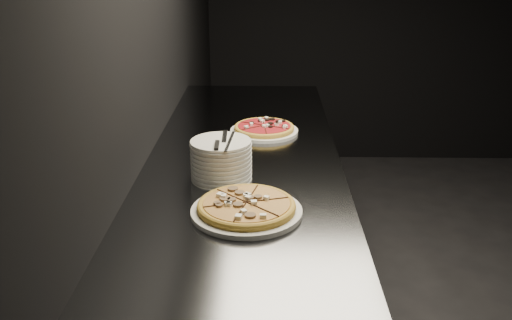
{
  "coord_description": "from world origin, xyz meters",
  "views": [
    {
      "loc": [
        -2.04,
        -2.0,
        1.7
      ],
      "look_at": [
        -2.08,
        -0.05,
        0.95
      ],
      "focal_mm": 40.0,
      "sensor_mm": 36.0,
      "label": 1
    }
  ],
  "objects_px": {
    "counter": "(244,268)",
    "cutlery": "(223,142)",
    "pizza_mushroom": "(246,208)",
    "pizza_tomato": "(264,129)",
    "plate_stack": "(221,160)",
    "ramekin": "(229,153)"
  },
  "relations": [
    {
      "from": "counter",
      "to": "ramekin",
      "type": "bearing_deg",
      "value": 171.58
    },
    {
      "from": "pizza_tomato",
      "to": "cutlery",
      "type": "bearing_deg",
      "value": -104.44
    },
    {
      "from": "ramekin",
      "to": "cutlery",
      "type": "bearing_deg",
      "value": -92.34
    },
    {
      "from": "cutlery",
      "to": "ramekin",
      "type": "bearing_deg",
      "value": 85.78
    },
    {
      "from": "counter",
      "to": "cutlery",
      "type": "bearing_deg",
      "value": -109.6
    },
    {
      "from": "pizza_mushroom",
      "to": "ramekin",
      "type": "distance_m",
      "value": 0.44
    },
    {
      "from": "plate_stack",
      "to": "pizza_tomato",
      "type": "bearing_deg",
      "value": 74.26
    },
    {
      "from": "pizza_tomato",
      "to": "pizza_mushroom",
      "type": "bearing_deg",
      "value": -93.47
    },
    {
      "from": "pizza_tomato",
      "to": "plate_stack",
      "type": "height_order",
      "value": "plate_stack"
    },
    {
      "from": "counter",
      "to": "cutlery",
      "type": "relative_size",
      "value": 10.91
    },
    {
      "from": "ramekin",
      "to": "counter",
      "type": "bearing_deg",
      "value": -8.42
    },
    {
      "from": "plate_stack",
      "to": "ramekin",
      "type": "bearing_deg",
      "value": 84.45
    },
    {
      "from": "ramekin",
      "to": "pizza_tomato",
      "type": "bearing_deg",
      "value": 69.92
    },
    {
      "from": "pizza_mushroom",
      "to": "ramekin",
      "type": "relative_size",
      "value": 4.7
    },
    {
      "from": "pizza_mushroom",
      "to": "cutlery",
      "type": "height_order",
      "value": "cutlery"
    },
    {
      "from": "counter",
      "to": "ramekin",
      "type": "distance_m",
      "value": 0.5
    },
    {
      "from": "pizza_tomato",
      "to": "cutlery",
      "type": "relative_size",
      "value": 1.56
    },
    {
      "from": "pizza_mushroom",
      "to": "plate_stack",
      "type": "distance_m",
      "value": 0.3
    },
    {
      "from": "pizza_mushroom",
      "to": "pizza_tomato",
      "type": "bearing_deg",
      "value": 86.53
    },
    {
      "from": "counter",
      "to": "cutlery",
      "type": "xyz_separation_m",
      "value": [
        -0.06,
        -0.17,
        0.6
      ]
    },
    {
      "from": "plate_stack",
      "to": "cutlery",
      "type": "bearing_deg",
      "value": -62.38
    },
    {
      "from": "cutlery",
      "to": "ramekin",
      "type": "relative_size",
      "value": 2.8
    }
  ]
}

